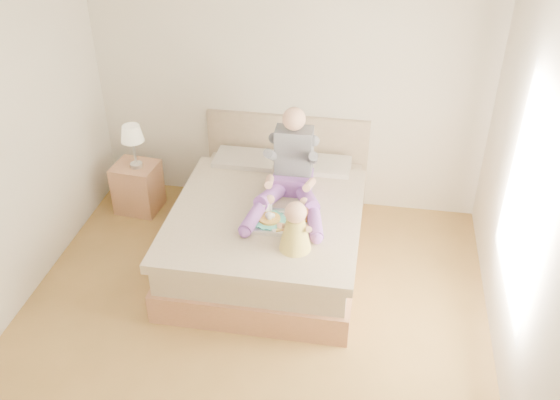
% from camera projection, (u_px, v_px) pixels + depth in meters
% --- Properties ---
extents(room, '(4.02, 4.22, 2.71)m').
position_uv_depth(room, '(252.00, 176.00, 4.37)').
color(room, brown).
rests_on(room, ground).
extents(bed, '(1.70, 2.18, 1.00)m').
position_uv_depth(bed, '(270.00, 226.00, 5.92)').
color(bed, '#966546').
rests_on(bed, ground).
extents(nightstand, '(0.47, 0.43, 0.53)m').
position_uv_depth(nightstand, '(138.00, 187.00, 6.60)').
color(nightstand, '#966546').
rests_on(nightstand, ground).
extents(lamp, '(0.23, 0.23, 0.47)m').
position_uv_depth(lamp, '(132.00, 136.00, 6.23)').
color(lamp, silver).
rests_on(lamp, nightstand).
extents(adult, '(0.73, 1.03, 0.86)m').
position_uv_depth(adult, '(291.00, 174.00, 5.67)').
color(adult, '#6F3D9A').
rests_on(adult, bed).
extents(tray, '(0.50, 0.39, 0.14)m').
position_uv_depth(tray, '(281.00, 220.00, 5.43)').
color(tray, silver).
rests_on(tray, bed).
extents(baby, '(0.30, 0.40, 0.44)m').
position_uv_depth(baby, '(296.00, 230.00, 5.06)').
color(baby, '#E0C847').
rests_on(baby, bed).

